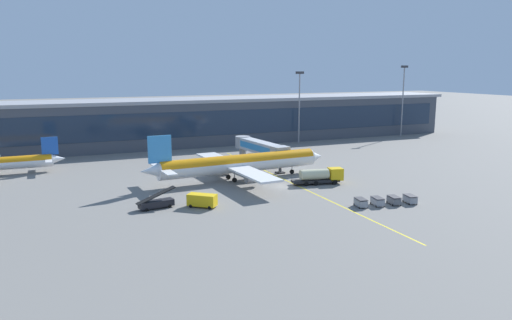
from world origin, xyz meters
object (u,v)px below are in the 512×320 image
at_px(baggage_cart_3, 410,199).
at_px(crew_van, 202,200).
at_px(baggage_cart_0, 361,202).
at_px(baggage_cart_2, 394,200).
at_px(fuel_tanker, 321,176).
at_px(belt_loader, 156,203).
at_px(main_airliner, 239,163).
at_px(baggage_cart_1, 377,201).

bearing_deg(baggage_cart_3, crew_van, 160.60).
bearing_deg(baggage_cart_0, crew_van, 157.21).
bearing_deg(baggage_cart_3, baggage_cart_2, 170.46).
xyz_separation_m(fuel_tanker, baggage_cart_2, (3.99, -18.52, -0.96)).
height_order(fuel_tanker, belt_loader, belt_loader).
bearing_deg(belt_loader, baggage_cart_0, -21.55).
bearing_deg(baggage_cart_2, main_airliner, 122.45).
relative_size(crew_van, baggage_cart_0, 1.81).
bearing_deg(baggage_cart_1, crew_van, 158.57).
height_order(fuel_tanker, baggage_cart_3, fuel_tanker).
relative_size(baggage_cart_1, baggage_cart_2, 1.00).
relative_size(crew_van, baggage_cart_1, 1.81).
bearing_deg(fuel_tanker, baggage_cart_2, -77.84).
xyz_separation_m(crew_van, baggage_cart_0, (25.59, -10.75, -0.53)).
xyz_separation_m(belt_loader, baggage_cart_3, (42.50, -14.63, -0.21)).
distance_m(crew_van, baggage_cart_0, 27.76).
xyz_separation_m(main_airliner, fuel_tanker, (14.32, -10.28, -1.88)).
xyz_separation_m(main_airliner, baggage_cart_3, (21.47, -29.33, -2.85)).
bearing_deg(crew_van, main_airliner, 51.33).
relative_size(baggage_cart_1, baggage_cart_3, 1.00).
bearing_deg(belt_loader, baggage_cart_2, -19.72).
bearing_deg(fuel_tanker, baggage_cart_1, -87.34).
distance_m(main_airliner, belt_loader, 25.79).
bearing_deg(baggage_cart_0, baggage_cart_2, -9.54).
height_order(crew_van, baggage_cart_1, crew_van).
relative_size(crew_van, belt_loader, 0.74).
distance_m(crew_van, baggage_cart_1, 30.89).
relative_size(baggage_cart_0, baggage_cart_1, 1.00).
distance_m(crew_van, baggage_cart_3, 37.17).
bearing_deg(baggage_cart_3, fuel_tanker, 110.56).
relative_size(main_airliner, belt_loader, 6.15).
relative_size(baggage_cart_0, baggage_cart_2, 1.00).
distance_m(crew_van, baggage_cart_2, 34.02).
relative_size(fuel_tanker, belt_loader, 1.58).
relative_size(fuel_tanker, crew_van, 2.14).
xyz_separation_m(baggage_cart_1, baggage_cart_3, (6.31, -1.06, 0.00)).
relative_size(crew_van, baggage_cart_3, 1.81).
bearing_deg(fuel_tanker, crew_van, -166.48).
xyz_separation_m(fuel_tanker, baggage_cart_3, (7.15, -19.05, -0.96)).
bearing_deg(baggage_cart_0, main_airliner, 113.40).
height_order(baggage_cart_2, baggage_cart_3, same).
relative_size(main_airliner, baggage_cart_1, 15.05).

